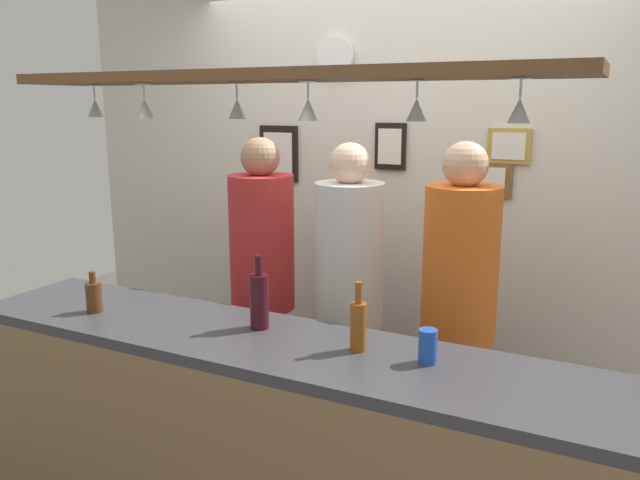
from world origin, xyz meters
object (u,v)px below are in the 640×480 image
person_middle_white_patterned_shirt (349,280)px  bottle_beer_brown_stubby (94,296)px  bottle_wine_dark_red (259,300)px  wall_clock (335,57)px  picture_frame_lower_pair (483,180)px  person_left_red_shirt (262,267)px  picture_frame_upper_small (509,146)px  bottle_beer_amber_tall (358,324)px  picture_frame_caricature (279,154)px  person_right_orange_shirt (459,293)px  picture_frame_crest (390,146)px  drink_can (428,346)px

person_middle_white_patterned_shirt → bottle_beer_brown_stubby: (-0.82, -0.85, 0.04)m
bottle_beer_brown_stubby → bottle_wine_dark_red: bearing=11.7°
wall_clock → picture_frame_lower_pair: bearing=0.4°
person_left_red_shirt → bottle_beer_brown_stubby: bearing=-110.7°
wall_clock → picture_frame_upper_small: bearing=0.4°
bottle_beer_amber_tall → picture_frame_caricature: bearing=129.6°
person_right_orange_shirt → bottle_wine_dark_red: person_right_orange_shirt is taller
picture_frame_crest → picture_frame_caricature: bearing=180.0°
picture_frame_caricature → drink_can: bearing=-44.3°
person_middle_white_patterned_shirt → picture_frame_caricature: bearing=140.6°
bottle_beer_brown_stubby → picture_frame_caricature: bearing=87.3°
bottle_wine_dark_red → picture_frame_upper_small: size_ratio=1.36×
drink_can → picture_frame_upper_small: picture_frame_upper_small is taller
bottle_beer_amber_tall → picture_frame_caricature: (-1.12, 1.35, 0.48)m
bottle_beer_amber_tall → picture_frame_lower_pair: (0.13, 1.35, 0.39)m
bottle_beer_brown_stubby → picture_frame_lower_pair: bearing=48.1°
bottle_wine_dark_red → person_left_red_shirt: bearing=121.1°
picture_frame_caricature → picture_frame_crest: 0.73m
bottle_beer_amber_tall → picture_frame_caricature: size_ratio=0.76×
picture_frame_upper_small → bottle_wine_dark_red: bearing=-117.9°
bottle_beer_amber_tall → picture_frame_lower_pair: bearing=84.4°
bottle_beer_amber_tall → person_left_red_shirt: bearing=139.6°
bottle_beer_brown_stubby → picture_frame_upper_small: 2.15m
person_left_red_shirt → wall_clock: bearing=77.8°
picture_frame_crest → wall_clock: wall_clock is taller
picture_frame_lower_pair → wall_clock: (-0.87, -0.01, 0.65)m
bottle_beer_brown_stubby → picture_frame_upper_small: picture_frame_upper_small is taller
drink_can → picture_frame_upper_small: 1.48m
bottle_beer_brown_stubby → bottle_beer_amber_tall: bearing=5.6°
picture_frame_lower_pair → bottle_wine_dark_red: bearing=-113.7°
person_left_red_shirt → drink_can: size_ratio=14.10×
person_right_orange_shirt → drink_can: (0.08, -0.73, 0.02)m
person_left_red_shirt → picture_frame_upper_small: (1.12, 0.62, 0.63)m
drink_can → picture_frame_caricature: (-1.38, 1.35, 0.52)m
person_middle_white_patterned_shirt → picture_frame_upper_small: size_ratio=7.76×
person_middle_white_patterned_shirt → picture_frame_upper_small: bearing=44.9°
person_middle_white_patterned_shirt → picture_frame_crest: (-0.03, 0.62, 0.62)m
bottle_beer_brown_stubby → person_left_red_shirt: bearing=69.3°
bottle_beer_brown_stubby → picture_frame_crest: 1.77m
person_middle_white_patterned_shirt → drink_can: (0.63, -0.73, 0.03)m
person_middle_white_patterned_shirt → bottle_beer_amber_tall: 0.83m
person_right_orange_shirt → wall_clock: 1.56m
drink_can → picture_frame_lower_pair: size_ratio=0.41×
picture_frame_caricature → bottle_wine_dark_red: bearing=-62.9°
picture_frame_crest → wall_clock: size_ratio=1.18×
drink_can → picture_frame_caricature: picture_frame_caricature is taller
bottle_beer_brown_stubby → bottle_wine_dark_red: (0.74, 0.15, 0.05)m
bottle_wine_dark_red → picture_frame_lower_pair: picture_frame_lower_pair is taller
person_middle_white_patterned_shirt → person_right_orange_shirt: bearing=0.0°
person_right_orange_shirt → bottle_wine_dark_red: 0.94m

